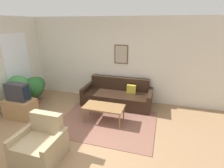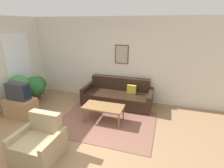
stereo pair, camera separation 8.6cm
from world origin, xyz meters
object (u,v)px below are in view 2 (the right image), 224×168
tv (18,91)px  armchair (39,144)px  couch (118,96)px  potted_plant_tall (19,86)px  coffee_table (103,107)px

tv → armchair: 2.00m
couch → potted_plant_tall: bearing=-158.1°
couch → tv: 2.88m
tv → coffee_table: bearing=10.9°
coffee_table → potted_plant_tall: size_ratio=1.02×
tv → armchair: (1.56, -1.16, -0.47)m
coffee_table → armchair: armchair is taller
couch → potted_plant_tall: (-2.78, -1.12, 0.42)m
coffee_table → couch: bearing=86.3°
potted_plant_tall → armchair: bearing=-39.2°
armchair → potted_plant_tall: 2.58m
coffee_table → tv: (-2.30, -0.44, 0.35)m
couch → armchair: (-0.81, -2.73, -0.00)m
armchair → tv: bearing=138.5°
tv → potted_plant_tall: bearing=132.6°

